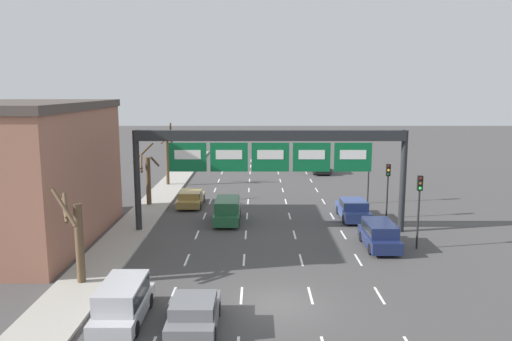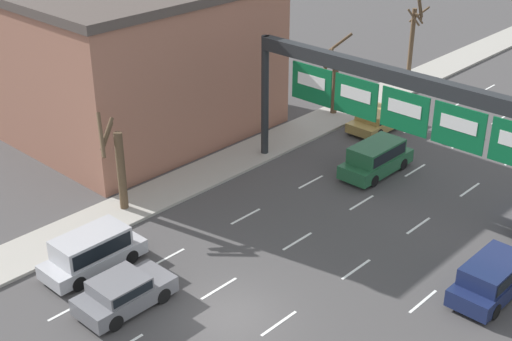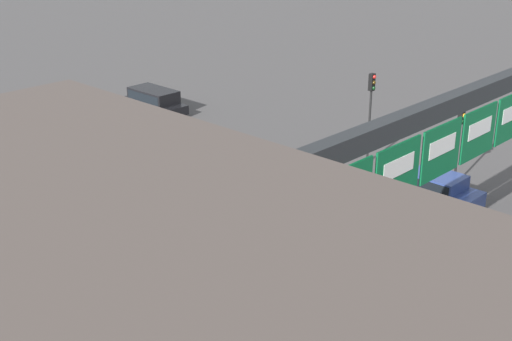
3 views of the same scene
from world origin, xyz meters
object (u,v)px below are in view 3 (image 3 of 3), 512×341
object	(u,v)px
car_gold	(161,254)
car_blue	(433,187)
sign_gantry	(435,135)
suv_black	(154,100)
suv_green	(321,262)
tree_bare_closest	(75,240)
traffic_light_far_end	(460,129)
traffic_light_mid_block	(371,100)

from	to	relation	value
car_gold	car_blue	bearing A→B (deg)	-18.42
sign_gantry	car_blue	world-z (taller)	sign_gantry
suv_black	car_blue	xyz separation A→B (m)	(-0.19, -20.91, -0.11)
suv_green	car_gold	distance (m)	6.17
sign_gantry	tree_bare_closest	size ratio (longest dim) A/B	3.64
sign_gantry	traffic_light_far_end	distance (m)	10.07
suv_green	traffic_light_mid_block	distance (m)	13.51
suv_black	traffic_light_mid_block	world-z (taller)	traffic_light_mid_block
traffic_light_far_end	suv_black	bearing A→B (deg)	96.64
car_gold	traffic_light_mid_block	size ratio (longest dim) A/B	0.91
suv_black	suv_green	size ratio (longest dim) A/B	1.05
car_blue	traffic_light_mid_block	world-z (taller)	traffic_light_mid_block
suv_black	traffic_light_mid_block	size ratio (longest dim) A/B	0.98
sign_gantry	tree_bare_closest	distance (m)	13.04
suv_black	car_blue	world-z (taller)	suv_black
traffic_light_mid_block	tree_bare_closest	xyz separation A→B (m)	(-18.70, -0.94, -0.90)
suv_green	tree_bare_closest	distance (m)	8.86
sign_gantry	traffic_light_mid_block	bearing A→B (deg)	44.92
car_blue	sign_gantry	bearing A→B (deg)	-152.26
tree_bare_closest	suv_green	bearing A→B (deg)	-37.01
suv_green	tree_bare_closest	xyz separation A→B (m)	(-6.96, 5.24, 1.63)
suv_black	sign_gantry	bearing A→B (deg)	-105.17
suv_black	tree_bare_closest	size ratio (longest dim) A/B	0.95
car_blue	tree_bare_closest	bearing A→B (deg)	165.16
car_blue	traffic_light_mid_block	xyz separation A→B (m)	(2.28, 5.28, 2.71)
suv_black	car_blue	bearing A→B (deg)	-90.53
sign_gantry	car_gold	xyz separation A→B (m)	(-6.44, 7.63, -5.05)
suv_black	car_blue	distance (m)	20.91
sign_gantry	car_blue	xyz separation A→B (m)	(6.38, 3.36, -4.96)
car_gold	suv_green	bearing A→B (deg)	-56.94
car_blue	car_gold	distance (m)	13.51
suv_green	traffic_light_mid_block	xyz separation A→B (m)	(11.74, 6.18, 2.53)
suv_black	traffic_light_far_end	bearing A→B (deg)	-83.36
car_gold	traffic_light_far_end	bearing A→B (deg)	-14.63
traffic_light_mid_block	car_gold	bearing A→B (deg)	-176.16
traffic_light_far_end	tree_bare_closest	size ratio (longest dim) A/B	0.82
suv_black	tree_bare_closest	bearing A→B (deg)	-135.08
suv_black	car_blue	size ratio (longest dim) A/B	1.03
car_gold	tree_bare_closest	world-z (taller)	tree_bare_closest
suv_black	traffic_light_far_end	xyz separation A→B (m)	(2.40, -20.67, 2.08)
car_blue	traffic_light_far_end	distance (m)	3.41
traffic_light_mid_block	suv_black	bearing A→B (deg)	97.61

